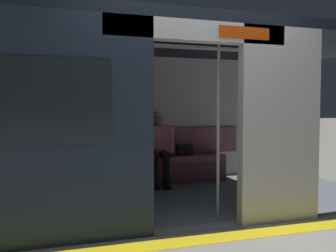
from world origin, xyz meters
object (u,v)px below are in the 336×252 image
(person_seated, at_px, (158,143))
(grab_pole_far, at_px, (218,125))
(bench_seat, at_px, (145,163))
(train_car, at_px, (159,90))
(book, at_px, (133,156))
(handbag, at_px, (185,150))
(grab_pole_door, at_px, (148,127))

(person_seated, height_order, grab_pole_far, grab_pole_far)
(grab_pole_far, bearing_deg, bench_seat, -77.39)
(train_car, relative_size, book, 29.09)
(bench_seat, xyz_separation_m, grab_pole_far, (-0.41, 1.85, 0.70))
(bench_seat, bearing_deg, person_seated, 164.59)
(handbag, bearing_deg, grab_pole_far, 81.73)
(train_car, height_order, book, train_car)
(train_car, distance_m, grab_pole_far, 1.04)
(bench_seat, xyz_separation_m, book, (0.18, -0.08, 0.12))
(train_car, height_order, handbag, train_car)
(bench_seat, bearing_deg, train_car, 86.70)
(grab_pole_far, bearing_deg, handbag, -98.27)
(grab_pole_door, xyz_separation_m, grab_pole_far, (-0.83, -0.01, 0.00))
(handbag, bearing_deg, train_car, 55.49)
(bench_seat, height_order, book, book)
(train_car, height_order, bench_seat, train_car)
(person_seated, xyz_separation_m, handbag, (-0.50, -0.11, -0.14))
(train_car, bearing_deg, bench_seat, -93.30)
(person_seated, xyz_separation_m, grab_pole_far, (-0.22, 1.80, 0.37))
(grab_pole_far, bearing_deg, book, -72.86)
(train_car, relative_size, person_seated, 5.47)
(bench_seat, distance_m, handbag, 0.72)
(train_car, height_order, grab_pole_far, train_car)
(handbag, xyz_separation_m, grab_pole_door, (1.11, 1.92, 0.51))
(book, xyz_separation_m, grab_pole_door, (0.23, 1.94, 0.58))
(book, distance_m, grab_pole_far, 2.10)
(handbag, bearing_deg, person_seated, 12.42)
(bench_seat, height_order, handbag, handbag)
(bench_seat, bearing_deg, grab_pole_far, 102.61)
(train_car, bearing_deg, grab_pole_door, 66.77)
(grab_pole_far, bearing_deg, train_car, -59.88)
(handbag, height_order, grab_pole_door, grab_pole_door)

